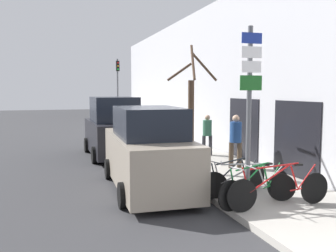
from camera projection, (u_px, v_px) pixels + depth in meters
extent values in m
plane|color=#333335|center=(124.00, 161.00, 14.30)|extent=(80.00, 80.00, 0.00)
cube|color=#ADA89E|center=(167.00, 146.00, 17.73)|extent=(3.20, 32.00, 0.15)
cube|color=#BCBCC1|center=(202.00, 79.00, 17.95)|extent=(0.20, 32.00, 6.50)
cube|color=black|center=(296.00, 139.00, 10.98)|extent=(0.03, 2.15, 2.23)
cube|color=black|center=(243.00, 129.00, 13.97)|extent=(0.03, 2.15, 2.23)
cylinder|color=#595B60|center=(249.00, 118.00, 8.07)|extent=(0.11, 0.11, 3.90)
cube|color=navy|center=(252.00, 38.00, 7.85)|extent=(0.47, 0.02, 0.23)
cube|color=white|center=(252.00, 52.00, 7.88)|extent=(0.48, 0.02, 0.24)
cube|color=white|center=(251.00, 67.00, 7.91)|extent=(0.47, 0.02, 0.24)
cube|color=#19591E|center=(251.00, 83.00, 7.94)|extent=(0.52, 0.02, 0.32)
cylinder|color=black|center=(242.00, 196.00, 7.81)|extent=(0.71, 0.05, 0.71)
cylinder|color=black|center=(314.00, 188.00, 8.40)|extent=(0.71, 0.05, 0.71)
cylinder|color=red|center=(271.00, 178.00, 8.00)|extent=(1.03, 0.06, 0.58)
cylinder|color=red|center=(275.00, 166.00, 8.00)|extent=(1.20, 0.07, 0.09)
cylinder|color=red|center=(294.00, 177.00, 8.19)|extent=(0.22, 0.04, 0.51)
cylinder|color=red|center=(302.00, 188.00, 8.29)|extent=(0.65, 0.05, 0.08)
cylinder|color=red|center=(306.00, 177.00, 8.30)|extent=(0.48, 0.04, 0.57)
cylinder|color=red|center=(246.00, 181.00, 7.81)|extent=(0.22, 0.04, 0.61)
cube|color=black|center=(298.00, 165.00, 8.20)|extent=(0.20, 0.09, 0.04)
cylinder|color=#99999E|center=(250.00, 167.00, 7.81)|extent=(0.04, 0.44, 0.02)
cylinder|color=black|center=(230.00, 196.00, 7.87)|extent=(0.65, 0.24, 0.67)
cylinder|color=black|center=(279.00, 185.00, 8.81)|extent=(0.65, 0.24, 0.67)
cylinder|color=#197233|center=(250.00, 177.00, 8.19)|extent=(0.87, 0.32, 0.55)
cylinder|color=#197233|center=(253.00, 166.00, 8.22)|extent=(1.01, 0.36, 0.09)
cylinder|color=#197233|center=(266.00, 175.00, 8.50)|extent=(0.20, 0.10, 0.48)
cylinder|color=#197233|center=(271.00, 185.00, 8.64)|extent=(0.55, 0.20, 0.08)
cylinder|color=#197233|center=(274.00, 175.00, 8.66)|extent=(0.41, 0.16, 0.54)
cylinder|color=#197233|center=(233.00, 182.00, 7.89)|extent=(0.19, 0.09, 0.58)
cube|color=black|center=(269.00, 164.00, 8.52)|extent=(0.21, 0.14, 0.04)
cylinder|color=#99999E|center=(236.00, 168.00, 7.91)|extent=(0.16, 0.43, 0.02)
cylinder|color=black|center=(214.00, 185.00, 8.81)|extent=(0.60, 0.30, 0.64)
cylinder|color=black|center=(281.00, 187.00, 8.61)|extent=(0.60, 0.30, 0.64)
cylinder|color=#B7B7BC|center=(239.00, 174.00, 8.71)|extent=(0.80, 0.39, 0.53)
cylinder|color=#B7B7BC|center=(243.00, 164.00, 8.67)|extent=(0.92, 0.45, 0.08)
cylinder|color=#B7B7BC|center=(261.00, 175.00, 8.64)|extent=(0.19, 0.11, 0.46)
cylinder|color=#B7B7BC|center=(269.00, 186.00, 8.64)|extent=(0.50, 0.25, 0.08)
cylinder|color=#B7B7BC|center=(273.00, 177.00, 8.61)|extent=(0.38, 0.20, 0.51)
cylinder|color=#B7B7BC|center=(218.00, 174.00, 8.77)|extent=(0.18, 0.11, 0.55)
cube|color=black|center=(265.00, 165.00, 8.61)|extent=(0.22, 0.16, 0.04)
cylinder|color=#99999E|center=(221.00, 163.00, 8.74)|extent=(0.21, 0.41, 0.02)
cylinder|color=black|center=(211.00, 186.00, 8.73)|extent=(0.61, 0.25, 0.64)
cylinder|color=black|center=(256.00, 176.00, 9.70)|extent=(0.61, 0.25, 0.64)
cylinder|color=black|center=(229.00, 170.00, 9.07)|extent=(0.86, 0.34, 0.52)
cylinder|color=black|center=(232.00, 161.00, 9.09)|extent=(1.00, 0.39, 0.08)
cylinder|color=black|center=(244.00, 169.00, 9.38)|extent=(0.20, 0.10, 0.46)
cylinder|color=black|center=(249.00, 177.00, 9.53)|extent=(0.54, 0.22, 0.08)
cylinder|color=black|center=(251.00, 168.00, 9.56)|extent=(0.41, 0.17, 0.51)
cylinder|color=black|center=(214.00, 174.00, 8.75)|extent=(0.19, 0.10, 0.55)
cube|color=black|center=(246.00, 159.00, 9.41)|extent=(0.22, 0.14, 0.04)
cylinder|color=#99999E|center=(217.00, 163.00, 8.77)|extent=(0.17, 0.42, 0.02)
cube|color=gray|center=(147.00, 160.00, 10.17)|extent=(1.94, 4.85, 1.30)
cube|color=black|center=(149.00, 122.00, 9.88)|extent=(1.68, 2.55, 0.79)
cylinder|color=black|center=(109.00, 169.00, 11.41)|extent=(0.24, 0.61, 0.61)
cylinder|color=black|center=(165.00, 166.00, 11.88)|extent=(0.24, 0.61, 0.61)
cylinder|color=black|center=(124.00, 195.00, 8.56)|extent=(0.24, 0.61, 0.61)
cylinder|color=black|center=(196.00, 190.00, 9.02)|extent=(0.24, 0.61, 0.61)
cube|color=black|center=(114.00, 137.00, 15.29)|extent=(1.93, 4.30, 1.27)
cube|color=black|center=(114.00, 109.00, 15.03)|extent=(1.71, 2.25, 0.99)
cylinder|color=black|center=(87.00, 145.00, 16.30)|extent=(0.23, 0.63, 0.63)
cylinder|color=black|center=(129.00, 143.00, 16.88)|extent=(0.23, 0.63, 0.63)
cylinder|color=black|center=(95.00, 155.00, 13.80)|extent=(0.23, 0.63, 0.63)
cylinder|color=black|center=(144.00, 152.00, 14.38)|extent=(0.23, 0.63, 0.63)
cylinder|color=#4C3D2D|center=(231.00, 155.00, 12.29)|extent=(0.16, 0.16, 0.85)
cylinder|color=#4C3D2D|center=(239.00, 155.00, 12.37)|extent=(0.16, 0.16, 0.85)
cylinder|color=navy|center=(236.00, 132.00, 12.25)|extent=(0.39, 0.39, 0.67)
sphere|color=tan|center=(236.00, 118.00, 12.21)|extent=(0.23, 0.23, 0.23)
cylinder|color=#333338|center=(204.00, 145.00, 14.69)|extent=(0.14, 0.14, 0.77)
cylinder|color=#333338|center=(210.00, 145.00, 14.75)|extent=(0.14, 0.14, 0.77)
cylinder|color=#33664C|center=(207.00, 128.00, 14.65)|extent=(0.35, 0.35, 0.61)
sphere|color=tan|center=(207.00, 117.00, 14.62)|extent=(0.21, 0.21, 0.21)
cylinder|color=#4C3828|center=(191.00, 127.00, 11.54)|extent=(0.19, 0.19, 2.85)
cylinder|color=#4C3828|center=(193.00, 62.00, 10.94)|extent=(0.30, 0.89, 1.09)
cylinder|color=#4C3828|center=(179.00, 72.00, 11.41)|extent=(0.74, 0.36, 0.57)
cylinder|color=#4C3828|center=(204.00, 67.00, 11.49)|extent=(0.89, 0.08, 0.90)
cylinder|color=#595B60|center=(118.00, 95.00, 23.56)|extent=(0.10, 0.10, 4.50)
cube|color=black|center=(118.00, 66.00, 23.29)|extent=(0.20, 0.16, 0.64)
sphere|color=red|center=(118.00, 63.00, 23.18)|extent=(0.11, 0.11, 0.11)
sphere|color=orange|center=(118.00, 66.00, 23.20)|extent=(0.11, 0.11, 0.11)
sphere|color=green|center=(118.00, 69.00, 23.22)|extent=(0.11, 0.11, 0.11)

